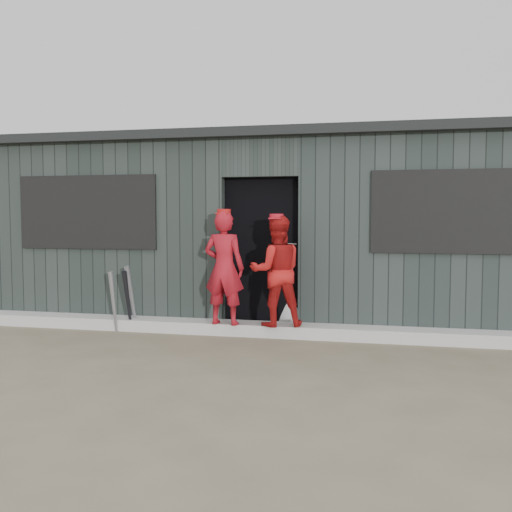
% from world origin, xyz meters
% --- Properties ---
extents(ground, '(80.00, 80.00, 0.00)m').
position_xyz_m(ground, '(0.00, 0.00, 0.00)').
color(ground, brown).
rests_on(ground, ground).
extents(curb, '(8.00, 0.36, 0.15)m').
position_xyz_m(curb, '(0.00, 1.82, 0.07)').
color(curb, '#ADACA7').
rests_on(curb, ground).
extents(bat_left, '(0.09, 0.19, 0.80)m').
position_xyz_m(bat_left, '(-1.83, 1.58, 0.40)').
color(bat_left, gray).
rests_on(bat_left, ground).
extents(bat_mid, '(0.11, 0.29, 0.86)m').
position_xyz_m(bat_mid, '(-1.65, 1.73, 0.43)').
color(bat_mid, gray).
rests_on(bat_mid, ground).
extents(bat_right, '(0.10, 0.33, 0.81)m').
position_xyz_m(bat_right, '(-1.65, 1.62, 0.40)').
color(bat_right, black).
rests_on(bat_right, ground).
extents(player_red_left, '(0.54, 0.38, 1.41)m').
position_xyz_m(player_red_left, '(-0.37, 1.66, 0.85)').
color(player_red_left, maroon).
rests_on(player_red_left, curb).
extents(player_red_right, '(0.78, 0.69, 1.35)m').
position_xyz_m(player_red_right, '(0.28, 1.70, 0.83)').
color(player_red_right, '#AC1615').
rests_on(player_red_right, curb).
extents(player_grey_back, '(0.59, 0.39, 1.17)m').
position_xyz_m(player_grey_back, '(0.38, 2.27, 0.58)').
color(player_grey_back, silver).
rests_on(player_grey_back, ground).
extents(dugout, '(8.30, 3.30, 2.62)m').
position_xyz_m(dugout, '(-0.00, 3.50, 1.29)').
color(dugout, black).
rests_on(dugout, ground).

